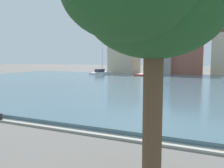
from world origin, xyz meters
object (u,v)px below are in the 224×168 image
at_px(sailboat_red, 145,75).
at_px(sailboat_white, 102,73).
at_px(shade_tree, 151,0).
at_px(mooring_bollard, 1,118).

xyz_separation_m(sailboat_red, sailboat_white, (-10.93, -0.16, 0.20)).
relative_size(sailboat_white, shade_tree, 1.40).
distance_m(sailboat_white, mooring_bollard, 43.96).
xyz_separation_m(sailboat_white, shade_tree, (24.46, -45.84, 4.88)).
bearing_deg(mooring_bollard, shade_tree, -20.99).
xyz_separation_m(sailboat_red, shade_tree, (13.53, -46.00, 5.08)).
bearing_deg(mooring_bollard, sailboat_red, 93.89).
bearing_deg(shade_tree, sailboat_red, 106.39).
xyz_separation_m(sailboat_white, mooring_bollard, (13.78, -41.74, -0.31)).
relative_size(shade_tree, mooring_bollard, 13.72).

